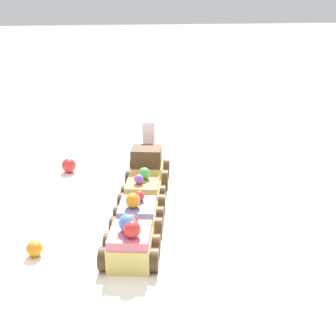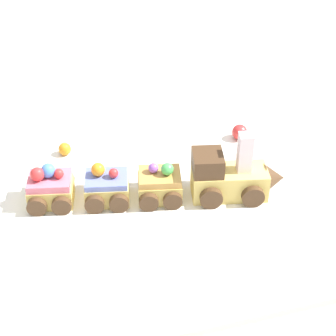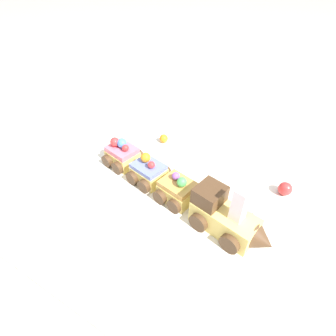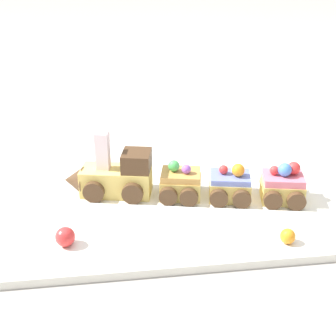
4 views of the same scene
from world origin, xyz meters
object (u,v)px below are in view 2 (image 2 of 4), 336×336
object	(u,v)px
cake_car_strawberry	(50,188)
gumball_red	(240,132)
cake_train_locomotive	(234,178)
cake_car_blueberry	(107,187)
cake_car_caramel	(160,185)
gumball_orange	(65,149)

from	to	relation	value
cake_car_strawberry	gumball_red	bearing A→B (deg)	26.37
cake_train_locomotive	cake_car_blueberry	world-z (taller)	cake_train_locomotive
cake_car_caramel	cake_train_locomotive	bearing A→B (deg)	-0.00
cake_car_strawberry	gumball_orange	distance (m)	0.12
cake_car_strawberry	gumball_red	xyz separation A→B (m)	(0.33, 0.08, -0.01)
cake_car_blueberry	cake_car_strawberry	bearing A→B (deg)	-179.81
cake_car_strawberry	cake_car_caramel	bearing A→B (deg)	0.04
cake_car_blueberry	cake_car_strawberry	size ratio (longest dim) A/B	1.00
cake_car_caramel	cake_car_strawberry	bearing A→B (deg)	-179.96
cake_car_caramel	cake_car_strawberry	world-z (taller)	cake_car_strawberry
cake_car_blueberry	gumball_red	xyz separation A→B (m)	(0.25, 0.10, -0.01)
cake_car_blueberry	gumball_orange	xyz separation A→B (m)	(-0.05, 0.13, -0.01)
cake_car_blueberry	gumball_orange	bearing A→B (deg)	120.94
cake_train_locomotive	gumball_orange	bearing A→B (deg)	154.96
cake_train_locomotive	gumball_red	xyz separation A→B (m)	(0.07, 0.14, -0.02)
gumball_red	gumball_orange	xyz separation A→B (m)	(-0.29, 0.03, -0.00)
cake_car_blueberry	gumball_red	size ratio (longest dim) A/B	3.10
cake_car_caramel	gumball_orange	xyz separation A→B (m)	(-0.12, 0.15, -0.01)
cake_train_locomotive	cake_car_caramel	distance (m)	0.11
cake_car_blueberry	cake_car_strawberry	distance (m)	0.08
gumball_red	cake_train_locomotive	bearing A→B (deg)	-115.34
cake_train_locomotive	cake_car_caramel	xyz separation A→B (m)	(-0.11, 0.02, -0.01)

